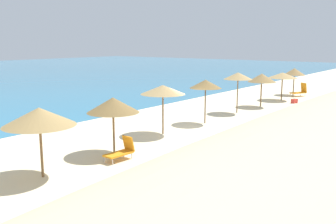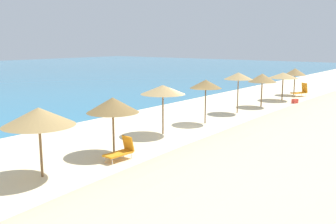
{
  "view_description": "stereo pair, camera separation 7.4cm",
  "coord_description": "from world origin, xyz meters",
  "px_view_note": "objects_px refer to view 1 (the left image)",
  "views": [
    {
      "loc": [
        -17.0,
        -10.9,
        4.87
      ],
      "look_at": [
        -1.19,
        1.21,
        1.19
      ],
      "focal_mm": 40.58,
      "sensor_mm": 36.0,
      "label": 1
    },
    {
      "loc": [
        -16.96,
        -10.96,
        4.87
      ],
      "look_at": [
        -1.19,
        1.21,
        1.19
      ],
      "focal_mm": 40.58,
      "sensor_mm": 36.0,
      "label": 2
    }
  ],
  "objects_px": {
    "beach_umbrella_2": "(39,117)",
    "beach_umbrella_5": "(206,84)",
    "beach_umbrella_7": "(262,78)",
    "beach_umbrella_3": "(113,105)",
    "beach_umbrella_4": "(163,90)",
    "cooler_box": "(294,101)",
    "beach_umbrella_6": "(238,76)",
    "lounge_chair_2": "(122,151)",
    "beach_umbrella_8": "(283,75)",
    "beach_umbrella_9": "(294,72)",
    "lounge_chair_1": "(300,91)"
  },
  "relations": [
    {
      "from": "beach_umbrella_3",
      "to": "beach_umbrella_4",
      "type": "xyz_separation_m",
      "value": [
        4.2,
        0.55,
        0.21
      ]
    },
    {
      "from": "beach_umbrella_6",
      "to": "beach_umbrella_7",
      "type": "distance_m",
      "value": 3.48
    },
    {
      "from": "beach_umbrella_3",
      "to": "beach_umbrella_4",
      "type": "bearing_deg",
      "value": 7.5
    },
    {
      "from": "cooler_box",
      "to": "beach_umbrella_5",
      "type": "bearing_deg",
      "value": 171.53
    },
    {
      "from": "beach_umbrella_3",
      "to": "beach_umbrella_4",
      "type": "relative_size",
      "value": 0.95
    },
    {
      "from": "beach_umbrella_4",
      "to": "beach_umbrella_8",
      "type": "xyz_separation_m",
      "value": [
        15.72,
        -0.51,
        -0.29
      ]
    },
    {
      "from": "beach_umbrella_8",
      "to": "lounge_chair_2",
      "type": "relative_size",
      "value": 1.83
    },
    {
      "from": "beach_umbrella_2",
      "to": "beach_umbrella_7",
      "type": "distance_m",
      "value": 19.36
    },
    {
      "from": "beach_umbrella_2",
      "to": "beach_umbrella_6",
      "type": "bearing_deg",
      "value": 1.18
    },
    {
      "from": "beach_umbrella_6",
      "to": "cooler_box",
      "type": "height_order",
      "value": "beach_umbrella_6"
    },
    {
      "from": "beach_umbrella_2",
      "to": "cooler_box",
      "type": "height_order",
      "value": "beach_umbrella_2"
    },
    {
      "from": "lounge_chair_2",
      "to": "beach_umbrella_5",
      "type": "bearing_deg",
      "value": -78.92
    },
    {
      "from": "beach_umbrella_4",
      "to": "beach_umbrella_7",
      "type": "relative_size",
      "value": 1.04
    },
    {
      "from": "beach_umbrella_5",
      "to": "beach_umbrella_9",
      "type": "distance_m",
      "value": 15.82
    },
    {
      "from": "beach_umbrella_6",
      "to": "lounge_chair_2",
      "type": "bearing_deg",
      "value": -174.74
    },
    {
      "from": "beach_umbrella_8",
      "to": "beach_umbrella_9",
      "type": "distance_m",
      "value": 3.82
    },
    {
      "from": "beach_umbrella_3",
      "to": "beach_umbrella_6",
      "type": "height_order",
      "value": "beach_umbrella_6"
    },
    {
      "from": "lounge_chair_2",
      "to": "beach_umbrella_4",
      "type": "bearing_deg",
      "value": -69.19
    },
    {
      "from": "beach_umbrella_4",
      "to": "beach_umbrella_9",
      "type": "relative_size",
      "value": 1.06
    },
    {
      "from": "beach_umbrella_5",
      "to": "beach_umbrella_7",
      "type": "relative_size",
      "value": 1.05
    },
    {
      "from": "beach_umbrella_3",
      "to": "beach_umbrella_7",
      "type": "relative_size",
      "value": 0.99
    },
    {
      "from": "beach_umbrella_5",
      "to": "cooler_box",
      "type": "relative_size",
      "value": 5.68
    },
    {
      "from": "beach_umbrella_2",
      "to": "beach_umbrella_3",
      "type": "xyz_separation_m",
      "value": [
        3.69,
        0.05,
        -0.07
      ]
    },
    {
      "from": "beach_umbrella_9",
      "to": "cooler_box",
      "type": "distance_m",
      "value": 5.51
    },
    {
      "from": "beach_umbrella_2",
      "to": "beach_umbrella_5",
      "type": "relative_size",
      "value": 0.98
    },
    {
      "from": "beach_umbrella_3",
      "to": "beach_umbrella_6",
      "type": "distance_m",
      "value": 12.23
    },
    {
      "from": "beach_umbrella_2",
      "to": "beach_umbrella_4",
      "type": "relative_size",
      "value": 0.98
    },
    {
      "from": "beach_umbrella_6",
      "to": "lounge_chair_2",
      "type": "relative_size",
      "value": 2.11
    },
    {
      "from": "beach_umbrella_3",
      "to": "beach_umbrella_5",
      "type": "height_order",
      "value": "beach_umbrella_5"
    },
    {
      "from": "beach_umbrella_2",
      "to": "cooler_box",
      "type": "distance_m",
      "value": 22.74
    },
    {
      "from": "beach_umbrella_4",
      "to": "beach_umbrella_5",
      "type": "xyz_separation_m",
      "value": [
        3.7,
        -0.34,
        0.0
      ]
    },
    {
      "from": "beach_umbrella_5",
      "to": "lounge_chair_2",
      "type": "bearing_deg",
      "value": -172.5
    },
    {
      "from": "beach_umbrella_7",
      "to": "beach_umbrella_9",
      "type": "bearing_deg",
      "value": 2.32
    },
    {
      "from": "beach_umbrella_4",
      "to": "cooler_box",
      "type": "height_order",
      "value": "beach_umbrella_4"
    },
    {
      "from": "lounge_chair_1",
      "to": "lounge_chair_2",
      "type": "distance_m",
      "value": 23.59
    },
    {
      "from": "beach_umbrella_3",
      "to": "cooler_box",
      "type": "height_order",
      "value": "beach_umbrella_3"
    },
    {
      "from": "beach_umbrella_8",
      "to": "cooler_box",
      "type": "distance_m",
      "value": 2.63
    },
    {
      "from": "beach_umbrella_5",
      "to": "cooler_box",
      "type": "xyz_separation_m",
      "value": [
        11.01,
        -1.64,
        -2.23
      ]
    },
    {
      "from": "beach_umbrella_6",
      "to": "lounge_chair_2",
      "type": "height_order",
      "value": "beach_umbrella_6"
    },
    {
      "from": "beach_umbrella_4",
      "to": "cooler_box",
      "type": "xyz_separation_m",
      "value": [
        14.71,
        -1.98,
        -2.22
      ]
    },
    {
      "from": "beach_umbrella_7",
      "to": "beach_umbrella_2",
      "type": "bearing_deg",
      "value": -179.72
    },
    {
      "from": "lounge_chair_2",
      "to": "beach_umbrella_9",
      "type": "bearing_deg",
      "value": -83.44
    },
    {
      "from": "beach_umbrella_5",
      "to": "lounge_chair_2",
      "type": "distance_m",
      "value": 8.65
    },
    {
      "from": "beach_umbrella_8",
      "to": "lounge_chair_1",
      "type": "height_order",
      "value": "beach_umbrella_8"
    },
    {
      "from": "beach_umbrella_8",
      "to": "cooler_box",
      "type": "xyz_separation_m",
      "value": [
        -1.01,
        -1.47,
        -1.93
      ]
    },
    {
      "from": "beach_umbrella_9",
      "to": "lounge_chair_1",
      "type": "distance_m",
      "value": 1.96
    },
    {
      "from": "beach_umbrella_5",
      "to": "cooler_box",
      "type": "height_order",
      "value": "beach_umbrella_5"
    },
    {
      "from": "beach_umbrella_2",
      "to": "beach_umbrella_9",
      "type": "distance_m",
      "value": 27.42
    },
    {
      "from": "beach_umbrella_6",
      "to": "lounge_chair_1",
      "type": "height_order",
      "value": "beach_umbrella_6"
    },
    {
      "from": "beach_umbrella_5",
      "to": "beach_umbrella_8",
      "type": "relative_size",
      "value": 1.08
    }
  ]
}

